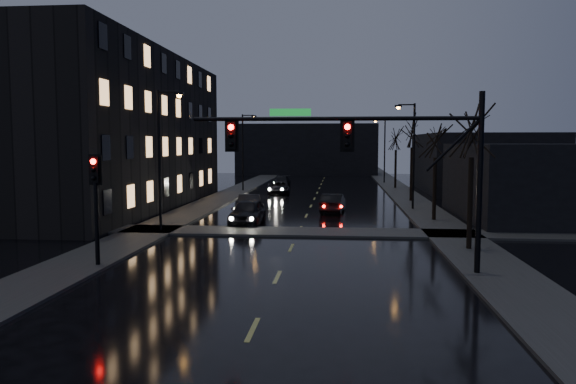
% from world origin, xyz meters
% --- Properties ---
extents(ground, '(160.00, 160.00, 0.00)m').
position_xyz_m(ground, '(0.00, 0.00, 0.00)').
color(ground, black).
rests_on(ground, ground).
extents(sidewalk_left, '(3.00, 140.00, 0.12)m').
position_xyz_m(sidewalk_left, '(-8.50, 35.00, 0.06)').
color(sidewalk_left, '#2D2D2B').
rests_on(sidewalk_left, ground).
extents(sidewalk_right, '(3.00, 140.00, 0.12)m').
position_xyz_m(sidewalk_right, '(8.50, 35.00, 0.06)').
color(sidewalk_right, '#2D2D2B').
rests_on(sidewalk_right, ground).
extents(sidewalk_cross, '(40.00, 3.00, 0.12)m').
position_xyz_m(sidewalk_cross, '(0.00, 18.50, 0.06)').
color(sidewalk_cross, '#2D2D2B').
rests_on(sidewalk_cross, ground).
extents(apartment_block, '(12.00, 30.00, 12.00)m').
position_xyz_m(apartment_block, '(-16.50, 30.00, 6.00)').
color(apartment_block, black).
rests_on(apartment_block, ground).
extents(commercial_right_near, '(10.00, 14.00, 5.00)m').
position_xyz_m(commercial_right_near, '(15.50, 26.00, 2.50)').
color(commercial_right_near, black).
rests_on(commercial_right_near, ground).
extents(commercial_right_far, '(12.00, 18.00, 6.00)m').
position_xyz_m(commercial_right_far, '(17.00, 48.00, 3.00)').
color(commercial_right_far, black).
rests_on(commercial_right_far, ground).
extents(far_block, '(22.00, 10.00, 8.00)m').
position_xyz_m(far_block, '(-3.00, 78.00, 4.00)').
color(far_block, black).
rests_on(far_block, ground).
extents(signal_mast, '(11.11, 0.41, 7.00)m').
position_xyz_m(signal_mast, '(3.85, 9.00, 4.87)').
color(signal_mast, black).
rests_on(signal_mast, ground).
extents(signal_pole_left, '(0.35, 0.41, 4.53)m').
position_xyz_m(signal_pole_left, '(-7.50, 8.99, 3.01)').
color(signal_pole_left, black).
rests_on(signal_pole_left, ground).
extents(tree_near, '(3.52, 3.52, 8.08)m').
position_xyz_m(tree_near, '(8.40, 14.00, 6.22)').
color(tree_near, black).
rests_on(tree_near, ground).
extents(tree_mid_a, '(3.30, 3.30, 7.58)m').
position_xyz_m(tree_mid_a, '(8.40, 24.00, 5.83)').
color(tree_mid_a, black).
rests_on(tree_mid_a, ground).
extents(tree_mid_b, '(3.74, 3.74, 8.59)m').
position_xyz_m(tree_mid_b, '(8.40, 36.00, 6.61)').
color(tree_mid_b, black).
rests_on(tree_mid_b, ground).
extents(tree_far, '(3.43, 3.43, 7.88)m').
position_xyz_m(tree_far, '(8.40, 50.00, 6.06)').
color(tree_far, black).
rests_on(tree_far, ground).
extents(streetlight_l_near, '(1.53, 0.28, 8.00)m').
position_xyz_m(streetlight_l_near, '(-7.58, 18.00, 4.77)').
color(streetlight_l_near, black).
rests_on(streetlight_l_near, ground).
extents(streetlight_l_far, '(1.53, 0.28, 8.00)m').
position_xyz_m(streetlight_l_far, '(-7.58, 45.00, 4.77)').
color(streetlight_l_far, black).
rests_on(streetlight_l_far, ground).
extents(streetlight_r_mid, '(1.53, 0.28, 8.00)m').
position_xyz_m(streetlight_r_mid, '(7.58, 30.00, 4.77)').
color(streetlight_r_mid, black).
rests_on(streetlight_r_mid, ground).
extents(streetlight_r_far, '(1.53, 0.28, 8.00)m').
position_xyz_m(streetlight_r_far, '(7.58, 58.00, 4.77)').
color(streetlight_r_far, black).
rests_on(streetlight_r_far, ground).
extents(oncoming_car_a, '(1.95, 4.68, 1.58)m').
position_xyz_m(oncoming_car_a, '(-3.40, 21.54, 0.79)').
color(oncoming_car_a, black).
rests_on(oncoming_car_a, ground).
extents(oncoming_car_b, '(1.97, 4.44, 1.42)m').
position_xyz_m(oncoming_car_b, '(-4.04, 26.08, 0.71)').
color(oncoming_car_b, black).
rests_on(oncoming_car_b, ground).
extents(oncoming_car_c, '(2.72, 4.85, 1.28)m').
position_xyz_m(oncoming_car_c, '(-3.79, 42.33, 0.64)').
color(oncoming_car_c, black).
rests_on(oncoming_car_c, ground).
extents(oncoming_car_d, '(2.01, 4.63, 1.33)m').
position_xyz_m(oncoming_car_d, '(-4.39, 50.33, 0.66)').
color(oncoming_car_d, black).
rests_on(oncoming_car_d, ground).
extents(lead_car, '(1.86, 4.34, 1.39)m').
position_xyz_m(lead_car, '(1.82, 27.94, 0.70)').
color(lead_car, black).
rests_on(lead_car, ground).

